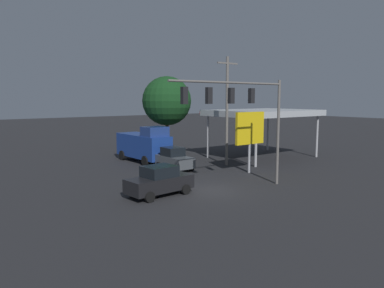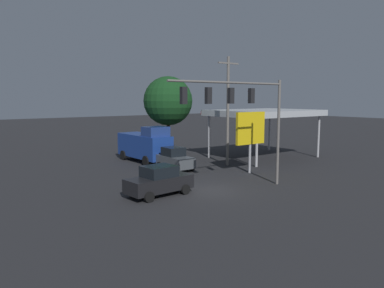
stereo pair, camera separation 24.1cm
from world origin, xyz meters
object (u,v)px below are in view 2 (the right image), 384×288
at_px(traffic_signal_assembly, 240,105).
at_px(sedan_waiting, 159,181).
at_px(hatchback_crossing, 175,159).
at_px(street_tree, 168,101).
at_px(price_sign, 250,130).
at_px(utility_pole, 228,109).
at_px(delivery_truck, 145,145).

bearing_deg(traffic_signal_assembly, sedan_waiting, -26.89).
relative_size(hatchback_crossing, street_tree, 0.45).
bearing_deg(street_tree, traffic_signal_assembly, 72.22).
relative_size(price_sign, hatchback_crossing, 1.33).
height_order(utility_pole, sedan_waiting, utility_pole).
height_order(utility_pole, hatchback_crossing, utility_pole).
bearing_deg(utility_pole, traffic_signal_assembly, 52.26).
relative_size(traffic_signal_assembly, hatchback_crossing, 2.50).
xyz_separation_m(utility_pole, sedan_waiting, (10.84, 5.42, -4.31)).
bearing_deg(utility_pole, delivery_truck, -50.24).
distance_m(price_sign, hatchback_crossing, 7.00).
distance_m(traffic_signal_assembly, sedan_waiting, 7.19).
bearing_deg(sedan_waiting, price_sign, -174.81).
bearing_deg(delivery_truck, utility_pole, 38.98).
bearing_deg(delivery_truck, street_tree, 119.82).
xyz_separation_m(traffic_signal_assembly, hatchback_crossing, (-0.92, -8.95, -4.81)).
height_order(traffic_signal_assembly, delivery_truck, traffic_signal_assembly).
xyz_separation_m(price_sign, sedan_waiting, (9.94, 1.66, -2.66)).
bearing_deg(street_tree, utility_pole, 94.67).
distance_m(sedan_waiting, street_tree, 18.16).
height_order(traffic_signal_assembly, price_sign, traffic_signal_assembly).
relative_size(traffic_signal_assembly, sedan_waiting, 2.12).
height_order(hatchback_crossing, street_tree, street_tree).
bearing_deg(sedan_waiting, hatchback_crossing, -135.31).
bearing_deg(utility_pole, street_tree, -85.33).
xyz_separation_m(traffic_signal_assembly, price_sign, (-5.17, -4.07, -2.15)).
height_order(utility_pole, delivery_truck, utility_pole).
bearing_deg(price_sign, traffic_signal_assembly, 38.21).
bearing_deg(street_tree, price_sign, 89.23).
xyz_separation_m(price_sign, street_tree, (-0.17, -12.59, 2.29)).
relative_size(price_sign, sedan_waiting, 1.13).
xyz_separation_m(price_sign, delivery_truck, (4.27, -9.96, -1.91)).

